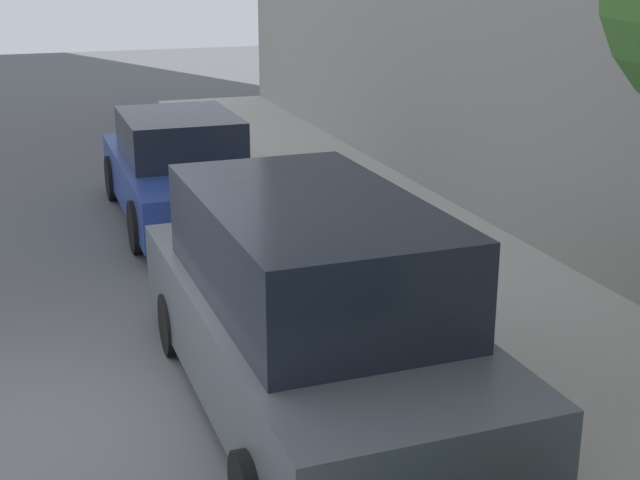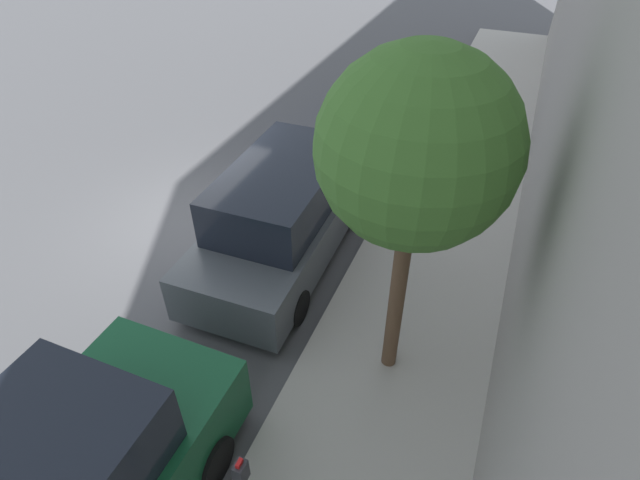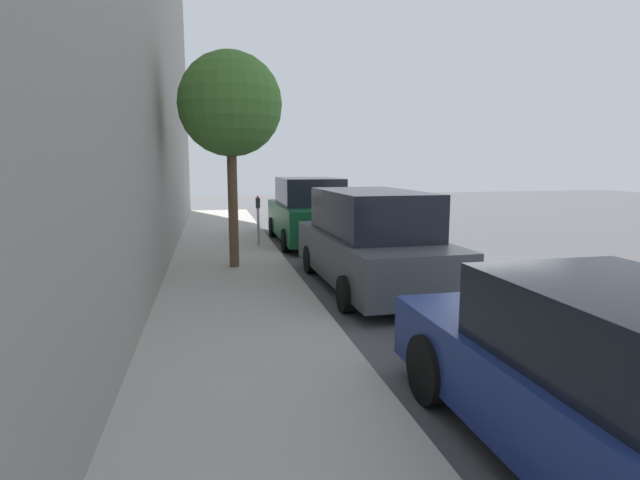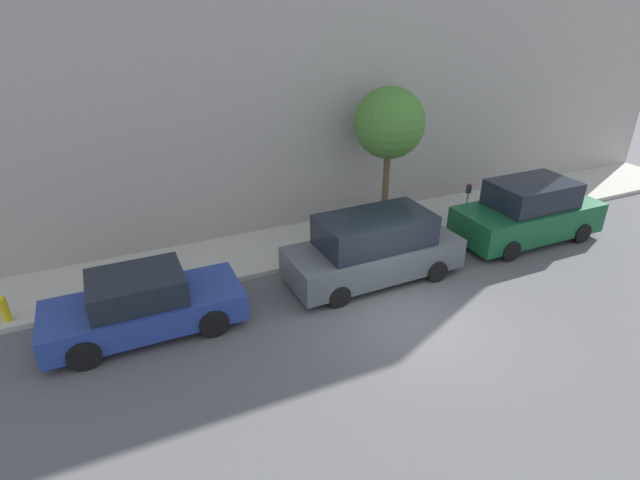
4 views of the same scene
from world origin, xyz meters
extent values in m
plane|color=#515154|center=(0.00, 0.00, 0.00)|extent=(60.00, 60.00, 0.00)
cube|color=#B2ADA3|center=(4.84, 0.00, 0.07)|extent=(2.68, 32.00, 0.15)
cube|color=#14512D|center=(2.30, -5.94, 0.70)|extent=(1.97, 4.80, 0.96)
cube|color=black|center=(2.30, -5.94, 1.58)|extent=(1.73, 2.60, 0.80)
cylinder|color=black|center=(1.37, -4.45, 0.32)|extent=(0.22, 0.65, 0.65)
cylinder|color=black|center=(3.23, -4.45, 0.32)|extent=(0.22, 0.65, 0.65)
cylinder|color=black|center=(1.37, -7.42, 0.32)|extent=(0.22, 0.65, 0.65)
cylinder|color=black|center=(3.23, -7.42, 0.32)|extent=(0.22, 0.65, 0.65)
cube|color=#4C5156|center=(2.19, -0.20, 0.64)|extent=(2.01, 4.94, 0.84)
cube|color=black|center=(2.19, -0.20, 1.48)|extent=(1.74, 3.14, 0.84)
cylinder|color=black|center=(1.29, 1.32, 0.31)|extent=(0.22, 0.61, 0.61)
cylinder|color=black|center=(3.09, 1.32, 0.31)|extent=(0.22, 0.61, 0.61)
cylinder|color=black|center=(1.29, -1.72, 0.31)|extent=(0.22, 0.61, 0.61)
cylinder|color=black|center=(3.09, -1.72, 0.31)|extent=(0.22, 0.61, 0.61)
cube|color=navy|center=(2.26, 5.92, 0.56)|extent=(1.80, 4.50, 0.68)
cube|color=black|center=(2.26, 6.02, 1.22)|extent=(1.58, 2.10, 0.64)
cylinder|color=black|center=(1.41, 4.52, 0.35)|extent=(0.22, 0.71, 0.71)
cylinder|color=black|center=(3.11, 4.52, 0.35)|extent=(0.22, 0.71, 0.71)
cylinder|color=#ADADB2|center=(3.95, -4.84, 0.67)|extent=(0.07, 0.07, 1.05)
cube|color=#2D2D33|center=(3.95, -4.84, 1.34)|extent=(0.11, 0.15, 0.28)
cube|color=red|center=(3.95, -4.84, 1.50)|extent=(0.04, 0.09, 0.05)
cylinder|color=brown|center=(4.75, -2.07, 1.60)|extent=(0.21, 0.21, 2.90)
sphere|color=#42752D|center=(4.75, -2.07, 3.66)|extent=(2.20, 2.20, 2.20)
camera|label=1|loc=(0.03, -6.76, 3.79)|focal=50.00mm
camera|label=2|loc=(5.58, -6.78, 6.15)|focal=28.00mm
camera|label=3|loc=(5.22, 8.96, 2.42)|focal=28.00mm
camera|label=4|loc=(-8.31, 6.21, 7.27)|focal=28.00mm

